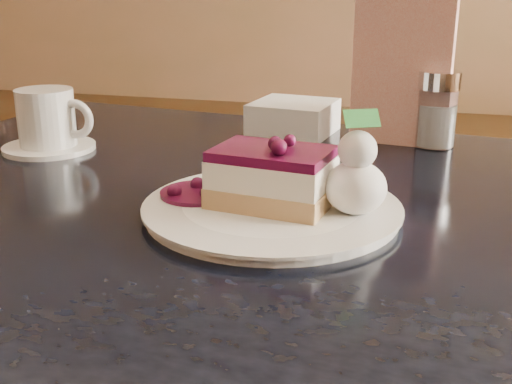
% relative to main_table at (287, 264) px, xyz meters
% --- Properties ---
extents(main_table, '(1.44, 1.06, 0.83)m').
position_rel_main_table_xyz_m(main_table, '(0.00, 0.00, 0.00)').
color(main_table, black).
rests_on(main_table, ground).
extents(dessert_plate, '(0.29, 0.29, 0.01)m').
position_rel_main_table_xyz_m(dessert_plate, '(-0.01, -0.05, 0.09)').
color(dessert_plate, white).
rests_on(dessert_plate, main_table).
extents(cheesecake_slice, '(0.14, 0.11, 0.07)m').
position_rel_main_table_xyz_m(cheesecake_slice, '(-0.01, -0.05, 0.13)').
color(cheesecake_slice, tan).
rests_on(cheesecake_slice, dessert_plate).
extents(whipped_cream, '(0.07, 0.07, 0.06)m').
position_rel_main_table_xyz_m(whipped_cream, '(0.09, -0.06, 0.13)').
color(whipped_cream, white).
rests_on(whipped_cream, dessert_plate).
extents(berry_sauce, '(0.09, 0.09, 0.01)m').
position_rel_main_table_xyz_m(berry_sauce, '(-0.10, -0.05, 0.10)').
color(berry_sauce, '#4A082D').
rests_on(berry_sauce, dessert_plate).
extents(coffee_set, '(0.15, 0.14, 0.10)m').
position_rel_main_table_xyz_m(coffee_set, '(-0.42, 0.14, 0.13)').
color(coffee_set, white).
rests_on(coffee_set, main_table).
extents(menu_card, '(0.16, 0.05, 0.24)m').
position_rel_main_table_xyz_m(menu_card, '(0.11, 0.33, 0.21)').
color(menu_card, white).
rests_on(menu_card, main_table).
extents(sugar_shaker, '(0.07, 0.07, 0.12)m').
position_rel_main_table_xyz_m(sugar_shaker, '(0.17, 0.32, 0.15)').
color(sugar_shaker, white).
rests_on(sugar_shaker, main_table).
extents(napkin_stack, '(0.15, 0.15, 0.06)m').
position_rel_main_table_xyz_m(napkin_stack, '(-0.07, 0.35, 0.11)').
color(napkin_stack, white).
rests_on(napkin_stack, main_table).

